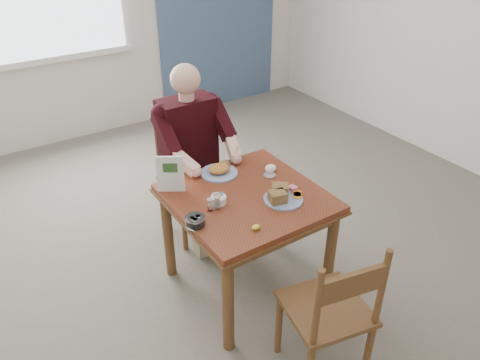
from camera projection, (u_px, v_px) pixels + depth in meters
floor at (246, 283)px, 3.31m from camera, size 6.00×6.00×0.00m
wall_back at (82, 5)px, 4.72m from camera, size 5.50×0.00×5.50m
lemon_wedge at (256, 227)px, 2.61m from camera, size 0.06×0.05×0.03m
napkin at (270, 168)px, 3.15m from camera, size 0.10×0.09×0.05m
metal_dish at (270, 175)px, 3.11m from camera, size 0.11×0.11×0.01m
table at (247, 210)px, 2.98m from camera, size 0.92×0.92×0.75m
chair_far at (189, 177)px, 3.63m from camera, size 0.42×0.42×0.95m
chair_near at (331, 313)px, 2.45m from camera, size 0.50×0.50×0.95m
diner at (193, 143)px, 3.39m from camera, size 0.53×0.56×1.39m
near_plate at (282, 195)px, 2.86m from camera, size 0.32×0.32×0.08m
far_plate at (219, 170)px, 3.13m from camera, size 0.31×0.31×0.07m
caddy at (219, 200)px, 2.83m from camera, size 0.12×0.12×0.07m
shakers at (214, 204)px, 2.77m from camera, size 0.09×0.05×0.08m
creamer at (195, 221)px, 2.64m from camera, size 0.15×0.15×0.05m
menu at (170, 174)px, 2.89m from camera, size 0.15×0.10×0.25m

